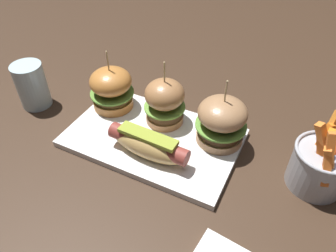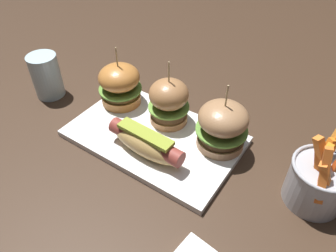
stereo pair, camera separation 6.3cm
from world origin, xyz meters
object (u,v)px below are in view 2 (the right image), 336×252
Objects in this scene: platter_main at (154,136)px; slider_left at (120,84)px; slider_center at (169,101)px; slider_right at (222,125)px; fries_bucket at (318,181)px; hot_dog at (146,143)px; water_glass at (46,76)px.

platter_main is 2.51× the size of slider_left.
platter_main is 0.08m from slider_center.
slider_right is 1.00× the size of fries_bucket.
slider_right is at bearing 0.49° from slider_left.
hot_dog is at bearing -135.95° from slider_right.
slider_right is 1.34× the size of water_glass.
slider_right is 0.44m from water_glass.
platter_main is 0.15m from slider_right.
hot_dog is 1.16× the size of slider_right.
water_glass is at bearing 173.12° from hot_dog.
hot_dog is at bearing -6.88° from water_glass.
slider_left is at bearing 177.92° from fries_bucket.
fries_bucket reaches higher than platter_main.
slider_left is 0.99× the size of fries_bucket.
slider_center is (-0.02, 0.11, 0.02)m from hot_dog.
fries_bucket is at bearing -3.99° from slider_center.
fries_bucket is (0.45, -0.02, -0.01)m from slider_left.
slider_center is at bearing 178.31° from slider_right.
platter_main is 0.32m from fries_bucket.
water_glass is (-0.31, -0.07, -0.01)m from slider_center.
water_glass is (-0.18, -0.06, -0.01)m from slider_left.
hot_dog is at bearing -79.68° from slider_center.
slider_right reaches higher than fries_bucket.
slider_center is (0.00, 0.05, 0.06)m from platter_main.
slider_left reaches higher than hot_dog.
platter_main is 2.48× the size of fries_bucket.
slider_center reaches higher than slider_right.
slider_center is 1.37× the size of water_glass.
slider_left is (-0.15, 0.10, 0.02)m from hot_dog.
slider_center reaches higher than water_glass.
slider_center reaches higher than hot_dog.
water_glass is (-0.31, -0.01, 0.05)m from platter_main.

